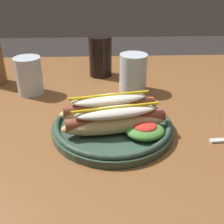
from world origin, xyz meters
The scene contains 5 objects.
dining_table centered at (0.00, 0.00, 0.64)m, with size 1.16×0.92×0.74m.
hot_dog_plate centered at (0.02, -0.10, 0.77)m, with size 0.26×0.26×0.08m.
soda_cup centered at (-0.01, 0.25, 0.80)m, with size 0.07×0.07×0.13m, color black.
water_cup centered at (-0.21, 0.11, 0.79)m, with size 0.07×0.07×0.10m, color silver.
extra_cup centered at (0.08, 0.12, 0.79)m, with size 0.08×0.08×0.11m, color silver.
Camera 1 is at (-0.01, -0.60, 1.06)m, focal length 43.34 mm.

